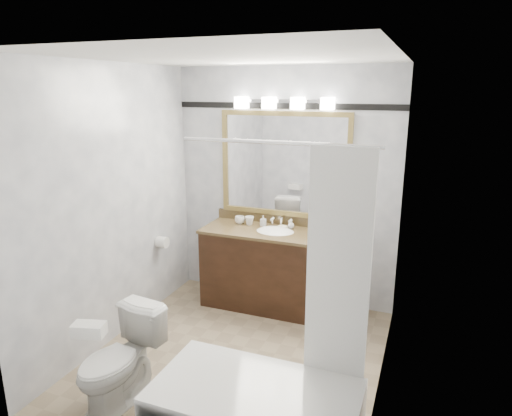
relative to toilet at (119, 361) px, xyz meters
The scene contains 15 objects.
room 1.36m from the toilet, 56.70° to the left, with size 2.42×2.62×2.52m.
vanity 1.96m from the toilet, 73.30° to the left, with size 1.53×0.58×0.97m.
mirror 2.49m from the toilet, 75.28° to the left, with size 1.40×0.04×1.10m.
vanity_light_bar 2.80m from the toilet, 74.91° to the left, with size 1.02×0.14×0.12m.
accent_stripe 2.83m from the toilet, 75.35° to the left, with size 2.40×0.01×0.06m, color black.
bathtub 1.12m from the toilet, ahead, with size 1.30×0.75×1.96m.
tp_roll 1.66m from the toilet, 110.83° to the left, with size 0.12×0.12×0.11m, color white.
toilet is the anchor object (origin of this frame).
tissue_box 0.47m from the toilet, 90.00° to the right, with size 0.21×0.11×0.09m, color white.
coffee_maker 2.30m from the toilet, 57.98° to the left, with size 0.19×0.24×0.37m.
cup_left 2.06m from the toilet, 86.64° to the left, with size 0.10×0.10×0.08m, color white.
cup_right 2.07m from the toilet, 83.46° to the left, with size 0.10×0.10×0.09m, color white.
soap_bottle_a 2.11m from the toilet, 79.24° to the left, with size 0.05×0.05×0.11m, color white.
soap_bottle_b 2.21m from the toilet, 71.34° to the left, with size 0.07×0.07×0.08m, color white.
soap_bar 2.14m from the toilet, 73.03° to the left, with size 0.09×0.06×0.03m, color beige.
Camera 1 is at (1.43, -3.23, 2.28)m, focal length 32.00 mm.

